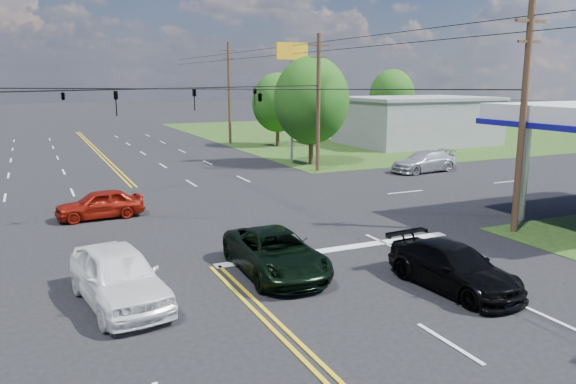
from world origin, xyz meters
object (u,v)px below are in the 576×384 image
pole_right_far (229,92)px  tree_far_r (392,95)px  pole_ne (318,101)px  suv_black (454,267)px  pole_se (523,117)px  pickup_dkgreen (276,253)px  tree_right_b (277,103)px  retail_ne (416,122)px  tree_right_a (311,100)px  pickup_white (118,276)px

pole_right_far → tree_far_r: (21.00, 2.00, -0.62)m
pole_ne → suv_black: (-6.86, -22.08, -4.22)m
pole_se → pickup_dkgreen: bearing=-177.6°
pole_se → pickup_dkgreen: pole_se is taller
pole_se → tree_right_b: (3.50, 33.00, -0.70)m
retail_ne → pickup_dkgreen: retail_ne is taller
tree_right_a → tree_right_b: bearing=78.2°
tree_right_b → suv_black: size_ratio=1.49×
retail_ne → tree_far_r: 11.02m
pole_se → pole_right_far: 37.00m
pole_ne → tree_right_a: pole_ne is taller
tree_right_a → tree_right_b: 12.27m
pole_ne → pole_right_far: bearing=90.0°
suv_black → retail_ne: bearing=49.8°
tree_right_a → tree_right_b: tree_right_a is taller
retail_ne → pickup_white: size_ratio=2.80×
suv_black → pickup_white: 10.13m
pole_se → tree_far_r: pole_se is taller
retail_ne → tree_far_r: (4.00, 10.00, 2.34)m
tree_far_r → pickup_white: bearing=-133.2°
retail_ne → tree_right_a: 18.09m
pole_se → tree_right_b: size_ratio=1.34×
retail_ne → tree_right_b: tree_right_b is taller
pickup_white → tree_right_a: bearing=43.6°
pole_right_far → retail_ne: bearing=-25.2°
retail_ne → pickup_white: retail_ne is taller
retail_ne → tree_right_a: tree_right_a is taller
pole_right_far → suv_black: bearing=-99.5°
pole_se → suv_black: size_ratio=1.99×
pickup_white → tree_right_b: bearing=51.6°
tree_right_b → pickup_white: (-20.00, -33.99, -3.37)m
pole_ne → tree_right_b: size_ratio=1.34×
tree_far_r → pickup_dkgreen: size_ratio=1.47×
pole_se → pickup_white: pole_se is taller
pole_right_far → suv_black: (-6.86, -41.08, -4.48)m
suv_black → tree_right_b: bearing=70.0°
tree_right_b → pickup_white: tree_right_b is taller
pole_ne → pole_right_far: pole_right_far is taller
tree_far_r → suv_black: tree_far_r is taller
pole_ne → tree_far_r: (21.00, 21.00, -0.37)m
pole_ne → pole_right_far: 19.00m
tree_right_b → tree_far_r: (17.50, 6.00, 0.33)m
suv_black → pickup_white: size_ratio=0.95×
retail_ne → pole_se: 33.72m
pole_se → pickup_white: size_ratio=1.90×
pickup_dkgreen → pickup_white: 5.20m
tree_right_b → pickup_white: size_ratio=1.42×
tree_right_a → pickup_dkgreen: size_ratio=1.57×
retail_ne → tree_far_r: bearing=68.2°
retail_ne → pole_ne: bearing=-147.1°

